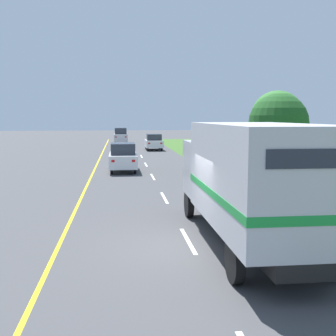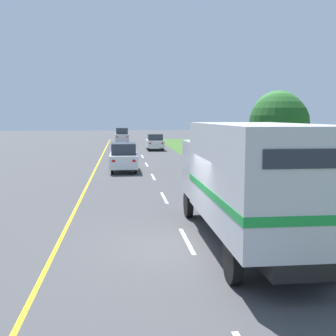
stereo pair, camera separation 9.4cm
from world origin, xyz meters
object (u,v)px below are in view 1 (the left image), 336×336
object	(u,v)px
lead_car_silver_ahead	(121,136)
roadside_tree_near	(278,123)
horse_trailer_truck	(251,178)
lead_car_white	(123,157)
highway_sign	(293,149)
lead_car_white_ahead	(154,142)
roadside_tree_mid	(277,117)

from	to	relation	value
lead_car_silver_ahead	roadside_tree_near	size ratio (longest dim) A/B	0.90
horse_trailer_truck	lead_car_white	distance (m)	17.09
roadside_tree_near	horse_trailer_truck	bearing A→B (deg)	-113.77
horse_trailer_truck	lead_car_silver_ahead	xyz separation A→B (m)	(-3.42, 46.15, -0.89)
horse_trailer_truck	highway_sign	world-z (taller)	horse_trailer_truck
roadside_tree_near	lead_car_white_ahead	bearing A→B (deg)	106.58
horse_trailer_truck	lead_car_silver_ahead	distance (m)	46.28
roadside_tree_near	lead_car_silver_ahead	bearing A→B (deg)	106.63
lead_car_white	roadside_tree_near	distance (m)	10.16
lead_car_white	roadside_tree_mid	size ratio (longest dim) A/B	0.70
lead_car_white	roadside_tree_mid	world-z (taller)	roadside_tree_mid
highway_sign	lead_car_white_ahead	bearing A→B (deg)	101.04
highway_sign	horse_trailer_truck	bearing A→B (deg)	-119.03
lead_car_white_ahead	highway_sign	size ratio (longest dim) A/B	1.30
horse_trailer_truck	lead_car_white	xyz separation A→B (m)	(-3.36, 16.73, -0.98)
lead_car_white	lead_car_white_ahead	distance (m)	18.05
lead_car_white_ahead	highway_sign	distance (m)	25.85
horse_trailer_truck	roadside_tree_mid	bearing A→B (deg)	67.35
roadside_tree_near	roadside_tree_mid	size ratio (longest dim) A/B	0.89
lead_car_silver_ahead	horse_trailer_truck	bearing A→B (deg)	-85.77
lead_car_white	roadside_tree_near	world-z (taller)	roadside_tree_near
lead_car_silver_ahead	roadside_tree_near	world-z (taller)	roadside_tree_near
highway_sign	roadside_tree_near	distance (m)	5.21
lead_car_white	roadside_tree_near	xyz separation A→B (m)	(9.54, -2.70, 2.25)
lead_car_silver_ahead	roadside_tree_mid	distance (m)	27.78
highway_sign	roadside_tree_mid	size ratio (longest dim) A/B	0.55
lead_car_white	roadside_tree_near	size ratio (longest dim) A/B	0.79
lead_car_white	lead_car_white_ahead	size ratio (longest dim) A/B	0.98
roadside_tree_near	roadside_tree_mid	world-z (taller)	roadside_tree_mid
lead_car_white	highway_sign	distance (m)	11.40
roadside_tree_near	roadside_tree_mid	distance (m)	7.86
lead_car_white_ahead	roadside_tree_mid	bearing A→B (deg)	-55.97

